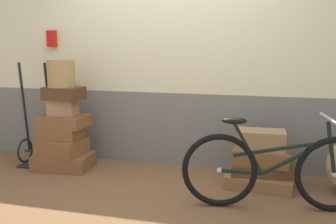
{
  "coord_description": "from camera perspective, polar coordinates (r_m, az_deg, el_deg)",
  "views": [
    {
      "loc": [
        1.13,
        -3.59,
        1.44
      ],
      "look_at": [
        0.1,
        0.2,
        0.74
      ],
      "focal_mm": 41.25,
      "sensor_mm": 36.0,
      "label": 1
    }
  ],
  "objects": [
    {
      "name": "ground",
      "position": [
        4.04,
        -2.22,
        -11.28
      ],
      "size": [
        9.17,
        5.2,
        0.06
      ],
      "primitive_type": "cube",
      "color": "brown"
    },
    {
      "name": "station_building",
      "position": [
        4.58,
        0.96,
        8.69
      ],
      "size": [
        7.17,
        0.74,
        2.65
      ],
      "color": "slate",
      "rests_on": "ground"
    },
    {
      "name": "suitcase_0",
      "position": [
        4.72,
        -15.11,
        -6.99
      ],
      "size": [
        0.67,
        0.51,
        0.17
      ],
      "primitive_type": "cube",
      "rotation": [
        0.0,
        0.0,
        0.08
      ],
      "color": "brown",
      "rests_on": "ground"
    },
    {
      "name": "suitcase_1",
      "position": [
        4.67,
        -15.36,
        -4.91
      ],
      "size": [
        0.54,
        0.46,
        0.18
      ],
      "primitive_type": "cube",
      "rotation": [
        0.0,
        0.0,
        -0.11
      ],
      "color": "brown",
      "rests_on": "suitcase_0"
    },
    {
      "name": "suitcase_2",
      "position": [
        4.64,
        -15.46,
        -2.98
      ],
      "size": [
        0.46,
        0.36,
        0.13
      ],
      "primitive_type": "cube",
      "rotation": [
        0.0,
        0.0,
        0.03
      ],
      "color": "brown",
      "rests_on": "suitcase_1"
    },
    {
      "name": "suitcase_3",
      "position": [
        4.63,
        -15.09,
        -1.3
      ],
      "size": [
        0.52,
        0.4,
        0.13
      ],
      "primitive_type": "cube",
      "rotation": [
        0.0,
        0.0,
        0.0
      ],
      "color": "brown",
      "rests_on": "suitcase_2"
    },
    {
      "name": "suitcase_4",
      "position": [
        4.59,
        -15.24,
        0.64
      ],
      "size": [
        0.32,
        0.26,
        0.19
      ],
      "primitive_type": "cube",
      "rotation": [
        0.0,
        0.0,
        0.1
      ],
      "color": "#9E754C",
      "rests_on": "suitcase_3"
    },
    {
      "name": "suitcase_5",
      "position": [
        4.55,
        -15.14,
        2.69
      ],
      "size": [
        0.44,
        0.34,
        0.14
      ],
      "primitive_type": "cube",
      "rotation": [
        0.0,
        0.0,
        -0.1
      ],
      "color": "#4C2D19",
      "rests_on": "suitcase_4"
    },
    {
      "name": "suitcase_6",
      "position": [
        4.11,
        13.33,
        -9.78
      ],
      "size": [
        0.69,
        0.48,
        0.13
      ],
      "primitive_type": "cube",
      "rotation": [
        0.0,
        0.0,
        -0.07
      ],
      "color": "olive",
      "rests_on": "ground"
    },
    {
      "name": "suitcase_7",
      "position": [
        4.11,
        13.66,
        -8.06
      ],
      "size": [
        0.66,
        0.45,
        0.11
      ],
      "primitive_type": "cube",
      "rotation": [
        0.0,
        0.0,
        0.11
      ],
      "color": "brown",
      "rests_on": "suitcase_6"
    },
    {
      "name": "suitcase_8",
      "position": [
        4.05,
        13.65,
        -6.39
      ],
      "size": [
        0.58,
        0.38,
        0.15
      ],
      "primitive_type": "cube",
      "rotation": [
        0.0,
        0.0,
        -0.08
      ],
      "color": "brown",
      "rests_on": "suitcase_7"
    },
    {
      "name": "suitcase_9",
      "position": [
        4.01,
        13.65,
        -4.02
      ],
      "size": [
        0.48,
        0.3,
        0.19
      ],
      "primitive_type": "cube",
      "rotation": [
        0.0,
        0.0,
        0.03
      ],
      "color": "#9E754C",
      "rests_on": "suitcase_8"
    },
    {
      "name": "wicker_basket",
      "position": [
        4.53,
        -15.52,
        5.53
      ],
      "size": [
        0.31,
        0.31,
        0.31
      ],
      "primitive_type": "cylinder",
      "color": "#A8844C",
      "rests_on": "suitcase_5"
    },
    {
      "name": "luggage_trolley",
      "position": [
        4.91,
        -18.68,
        -4.18
      ],
      "size": [
        0.42,
        0.37,
        1.23
      ],
      "color": "black",
      "rests_on": "ground"
    },
    {
      "name": "bicycle",
      "position": [
        3.53,
        15.59,
        -8.29
      ],
      "size": [
        1.64,
        0.46,
        0.84
      ],
      "color": "black",
      "rests_on": "ground"
    }
  ]
}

